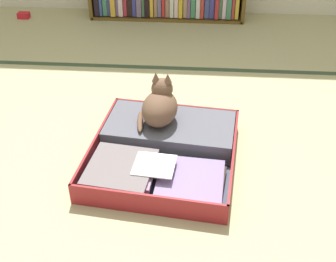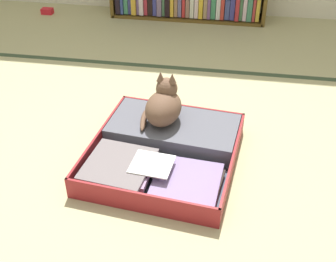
% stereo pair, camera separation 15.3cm
% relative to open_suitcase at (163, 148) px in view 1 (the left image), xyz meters
% --- Properties ---
extents(ground_plane, '(10.00, 10.00, 0.00)m').
position_rel_open_suitcase_xyz_m(ground_plane, '(-0.13, -0.25, -0.05)').
color(ground_plane, tan).
extents(tatami_border, '(4.80, 0.05, 0.00)m').
position_rel_open_suitcase_xyz_m(tatami_border, '(-0.13, 1.00, -0.05)').
color(tatami_border, '#354630').
rests_on(tatami_border, ground_plane).
extents(open_suitcase, '(0.79, 0.84, 0.12)m').
position_rel_open_suitcase_xyz_m(open_suitcase, '(0.00, 0.00, 0.00)').
color(open_suitcase, maroon).
rests_on(open_suitcase, ground_plane).
extents(black_cat, '(0.24, 0.28, 0.27)m').
position_rel_open_suitcase_xyz_m(black_cat, '(-0.03, 0.16, 0.16)').
color(black_cat, brown).
rests_on(black_cat, open_suitcase).
extents(small_red_pouch, '(0.10, 0.07, 0.05)m').
position_rel_open_suitcase_xyz_m(small_red_pouch, '(-1.40, 1.87, -0.03)').
color(small_red_pouch, red).
rests_on(small_red_pouch, ground_plane).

